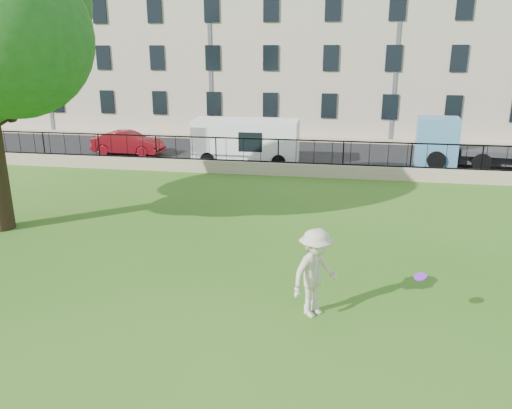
% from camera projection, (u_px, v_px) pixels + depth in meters
% --- Properties ---
extents(ground, '(120.00, 120.00, 0.00)m').
position_uv_depth(ground, '(214.00, 289.00, 12.33)').
color(ground, '#2D6017').
rests_on(ground, ground).
extents(retaining_wall, '(50.00, 0.40, 0.60)m').
position_uv_depth(retaining_wall, '(278.00, 169.00, 23.53)').
color(retaining_wall, tan).
rests_on(retaining_wall, ground).
extents(iron_railing, '(50.00, 0.05, 1.13)m').
position_uv_depth(iron_railing, '(278.00, 151.00, 23.28)').
color(iron_railing, black).
rests_on(iron_railing, retaining_wall).
extents(street, '(60.00, 9.00, 0.01)m').
position_uv_depth(street, '(289.00, 155.00, 28.04)').
color(street, black).
rests_on(street, ground).
extents(sidewalk, '(60.00, 1.40, 0.12)m').
position_uv_depth(sidewalk, '(298.00, 139.00, 32.92)').
color(sidewalk, tan).
rests_on(sidewalk, ground).
extents(building_row, '(56.40, 10.40, 13.80)m').
position_uv_depth(building_row, '(307.00, 32.00, 36.24)').
color(building_row, '#BBAD95').
rests_on(building_row, ground).
extents(man, '(1.40, 1.48, 2.01)m').
position_uv_depth(man, '(315.00, 273.00, 10.83)').
color(man, beige).
rests_on(man, ground).
extents(frisbee, '(0.32, 0.33, 0.12)m').
position_uv_depth(frisbee, '(420.00, 277.00, 10.49)').
color(frisbee, '#7E26DB').
extents(red_sedan, '(4.03, 1.54, 1.31)m').
position_uv_depth(red_sedan, '(128.00, 143.00, 28.11)').
color(red_sedan, maroon).
rests_on(red_sedan, street).
extents(white_van, '(5.40, 2.15, 2.26)m').
position_uv_depth(white_van, '(246.00, 141.00, 25.88)').
color(white_van, white).
rests_on(white_van, street).
extents(blue_truck, '(5.96, 2.61, 2.43)m').
position_uv_depth(blue_truck, '(477.00, 143.00, 24.89)').
color(blue_truck, '#5293C2').
rests_on(blue_truck, street).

